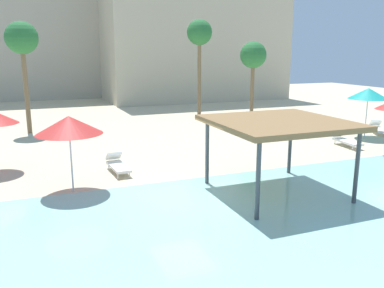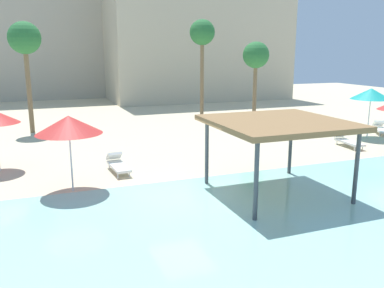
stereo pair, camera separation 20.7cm
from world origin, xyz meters
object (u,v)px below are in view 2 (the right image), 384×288
Objects in this scene: lounge_chair_1 at (381,128)px; lounge_chair_0 at (309,127)px; palm_tree_0 at (25,41)px; beach_umbrella_red_4 at (69,125)px; palm_tree_2 at (256,57)px; palm_tree_3 at (202,35)px; shade_pavilion at (278,125)px; lounge_chair_5 at (118,164)px; beach_umbrella_teal_3 at (371,94)px; lounge_chair_4 at (348,140)px.

lounge_chair_0 is at bearing -86.07° from lounge_chair_1.
palm_tree_0 is (-15.96, 6.03, 5.16)m from lounge_chair_0.
beach_umbrella_red_4 is at bearing -83.62° from palm_tree_0.
palm_tree_2 is (15.40, -0.18, -0.98)m from palm_tree_0.
palm_tree_3 is (-7.39, 10.56, 5.73)m from lounge_chair_1.
shade_pavilion is 16.63m from palm_tree_2.
shade_pavilion is at bearing -59.02° from lounge_chair_0.
lounge_chair_5 is 0.35× the size of palm_tree_2.
lounge_chair_5 is (-14.84, -1.70, -2.20)m from beach_umbrella_teal_3.
palm_tree_3 is (10.99, 14.65, 3.65)m from beach_umbrella_red_4.
palm_tree_0 is (-1.35, 12.06, 3.08)m from beach_umbrella_red_4.
beach_umbrella_teal_3 reaches higher than beach_umbrella_red_4.
lounge_chair_5 is 11.94m from palm_tree_0.
palm_tree_2 is (-0.56, 5.85, 4.18)m from lounge_chair_0.
lounge_chair_4 is 19.11m from palm_tree_0.
beach_umbrella_red_4 is at bearing -77.23° from lounge_chair_4.
beach_umbrella_teal_3 reaches higher than lounge_chair_0.
palm_tree_2 is at bearing 168.56° from lounge_chair_0.
lounge_chair_5 is 16.71m from palm_tree_3.
shade_pavilion is 1.53× the size of beach_umbrella_teal_3.
lounge_chair_0 is 17.82m from palm_tree_0.
palm_tree_0 is at bearing 179.33° from palm_tree_2.
beach_umbrella_red_4 is at bearing -168.20° from beach_umbrella_teal_3.
palm_tree_2 is at bearing -42.19° from palm_tree_3.
beach_umbrella_teal_3 is 1.47× the size of lounge_chair_5.
shade_pavilion is at bearing -28.33° from lounge_chair_1.
lounge_chair_0 is (14.61, 6.03, -2.08)m from beach_umbrella_red_4.
shade_pavilion is 2.19× the size of lounge_chair_0.
lounge_chair_0 is at bearing -20.70° from palm_tree_0.
lounge_chair_4 is (14.10, 2.06, -2.08)m from beach_umbrella_red_4.
lounge_chair_4 is 1.00× the size of lounge_chair_5.
shade_pavilion is 13.84m from lounge_chair_1.
shade_pavilion is 6.90m from lounge_chair_5.
shade_pavilion is 2.25× the size of lounge_chair_1.
shade_pavilion is at bearing -52.37° from lounge_chair_4.
palm_tree_0 is at bearing -118.46° from lounge_chair_4.
palm_tree_2 reaches higher than lounge_chair_4.
beach_umbrella_red_4 is at bearing -84.51° from lounge_chair_0.
beach_umbrella_teal_3 is 4.00m from lounge_chair_0.
palm_tree_0 is (-18.16, 8.55, 2.96)m from beach_umbrella_teal_3.
lounge_chair_4 is (-4.28, -2.03, 0.00)m from lounge_chair_1.
lounge_chair_5 is (-4.63, 4.65, -2.13)m from shade_pavilion.
beach_umbrella_red_4 is 15.94m from lounge_chair_0.
beach_umbrella_teal_3 is 20.29m from palm_tree_0.
palm_tree_3 is at bearing 117.57° from beach_umbrella_teal_3.
palm_tree_2 is 4.40m from palm_tree_3.
lounge_chair_5 is at bearing -125.11° from palm_tree_3.
lounge_chair_5 is at bearing -84.36° from lounge_chair_4.
lounge_chair_4 and lounge_chair_5 have the same top height.
beach_umbrella_teal_3 is 1.43× the size of lounge_chair_0.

